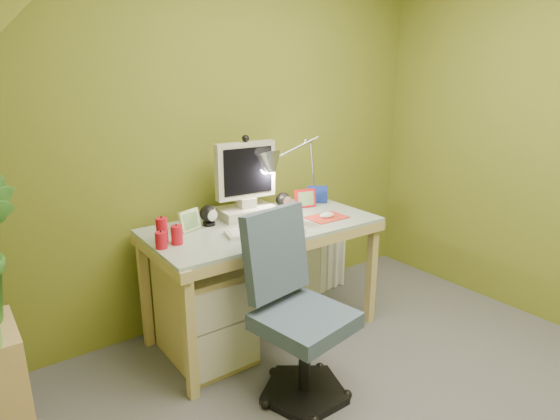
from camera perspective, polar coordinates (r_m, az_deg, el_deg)
wall_back at (r=3.00m, az=-6.88°, el=9.06°), size 3.20×0.01×2.40m
desk at (r=2.89m, az=-2.05°, el=-8.48°), size 1.36×0.70×0.72m
monitor at (r=2.84m, az=-4.22°, el=3.79°), size 0.36×0.23×0.47m
speaker_left at (r=2.74m, az=-8.70°, el=-0.61°), size 0.12×0.12×0.12m
speaker_right at (r=3.02m, az=0.39°, el=1.09°), size 0.10×0.10×0.11m
keyboard at (r=2.60m, az=-1.85°, el=-2.52°), size 0.46×0.25×0.02m
mousepad at (r=2.88m, az=5.72°, el=-0.90°), size 0.24×0.17×0.01m
mouse at (r=2.87m, az=5.73°, el=-0.62°), size 0.12×0.09×0.03m
amber_tumbler at (r=2.79m, az=1.86°, el=-0.48°), size 0.09×0.09×0.09m
candle_cluster at (r=2.48m, az=-13.82°, el=-2.66°), size 0.19×0.17×0.13m
photo_frame_red at (r=3.08m, az=3.08°, el=1.43°), size 0.14×0.05×0.12m
photo_frame_blue at (r=3.19m, az=4.57°, el=1.92°), size 0.12×0.10×0.12m
photo_frame_green at (r=2.67m, az=-10.96°, el=-1.25°), size 0.14×0.06×0.12m
desk_lamp at (r=3.08m, az=2.88°, el=6.55°), size 0.64×0.33×0.66m
task_chair at (r=2.33m, az=3.09°, el=-13.23°), size 0.54×0.54×0.86m
radiator at (r=3.52m, az=4.30°, el=-6.32°), size 0.46×0.25×0.44m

